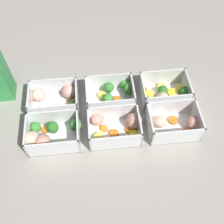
# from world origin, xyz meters

# --- Properties ---
(ground_plane) EXTENTS (4.00, 4.00, 0.00)m
(ground_plane) POSITION_xyz_m (0.00, 0.00, 0.00)
(ground_plane) COLOR gray
(container_near_left) EXTENTS (0.17, 0.11, 0.07)m
(container_near_left) POSITION_xyz_m (-0.20, -0.07, 0.03)
(container_near_left) COLOR white
(container_near_left) RESTS_ON ground_plane
(container_near_center) EXTENTS (0.17, 0.12, 0.07)m
(container_near_center) POSITION_xyz_m (0.01, -0.05, 0.03)
(container_near_center) COLOR white
(container_near_center) RESTS_ON ground_plane
(container_near_right) EXTENTS (0.17, 0.11, 0.07)m
(container_near_right) POSITION_xyz_m (0.19, -0.06, 0.03)
(container_near_right) COLOR white
(container_near_right) RESTS_ON ground_plane
(container_far_left) EXTENTS (0.16, 0.12, 0.07)m
(container_far_left) POSITION_xyz_m (-0.18, 0.07, 0.03)
(container_far_left) COLOR white
(container_far_left) RESTS_ON ground_plane
(container_far_center) EXTENTS (0.16, 0.14, 0.07)m
(container_far_center) POSITION_xyz_m (0.01, 0.06, 0.03)
(container_far_center) COLOR white
(container_far_center) RESTS_ON ground_plane
(container_far_right) EXTENTS (0.17, 0.12, 0.07)m
(container_far_right) POSITION_xyz_m (0.20, 0.06, 0.02)
(container_far_right) COLOR white
(container_far_right) RESTS_ON ground_plane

